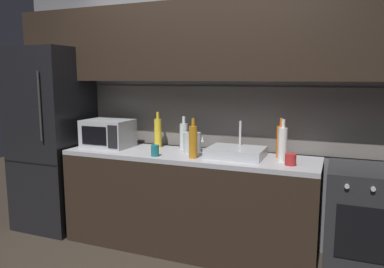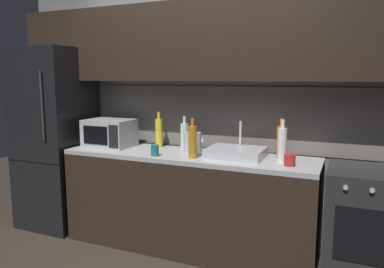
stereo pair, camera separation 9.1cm
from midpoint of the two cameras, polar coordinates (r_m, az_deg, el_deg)
back_wall at (r=3.53m, az=0.39°, el=8.22°), size 4.06×0.44×2.50m
counter_run at (r=3.45m, az=-1.46°, el=-10.40°), size 2.32×0.60×0.90m
refrigerator at (r=4.17m, az=-21.33°, el=-0.71°), size 0.68×0.69×1.88m
oven_range at (r=3.20m, az=24.68°, el=-12.74°), size 0.60×0.62×0.90m
microwave at (r=3.74m, az=-13.57°, el=0.10°), size 0.46×0.35×0.27m
sink_basin at (r=3.20m, az=6.05°, el=-2.82°), size 0.48×0.38×0.30m
kettle at (r=3.37m, az=-0.73°, el=-1.30°), size 0.20×0.16×0.21m
wine_bottle_orange at (r=3.22m, az=12.83°, el=-1.11°), size 0.07×0.07×0.34m
wine_bottle_amber at (r=3.12m, az=-0.65°, el=-1.17°), size 0.07×0.07×0.34m
wine_bottle_white at (r=3.06m, az=13.06°, el=-1.55°), size 0.07×0.07×0.35m
wine_bottle_clear at (r=3.53m, az=-2.02°, el=-0.26°), size 0.08×0.08×0.32m
wine_bottle_yellow at (r=3.64m, az=-6.03°, el=0.23°), size 0.07×0.07×0.35m
mug_red at (r=2.97m, az=14.20°, el=-3.87°), size 0.09×0.09×0.09m
mug_teal at (r=3.23m, az=-6.57°, el=-2.58°), size 0.07×0.07×0.10m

